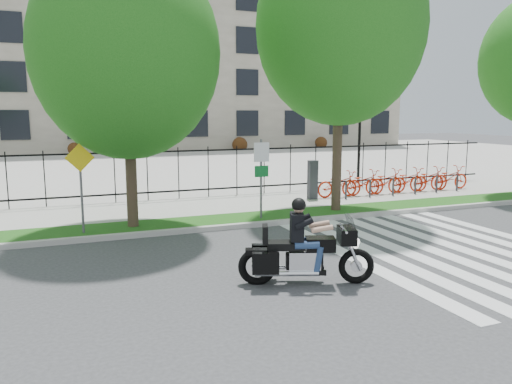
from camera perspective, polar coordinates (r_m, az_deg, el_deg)
name	(u,v)px	position (r m, az deg, el deg)	size (l,w,h in m)	color
ground	(272,270)	(11.21, 1.85, -8.92)	(120.00, 120.00, 0.00)	#353537
curb	(218,228)	(14.91, -4.41, -4.10)	(60.00, 0.20, 0.15)	#AAA7A0
grass_verge	(210,222)	(15.70, -5.33, -3.44)	(60.00, 1.50, 0.15)	#164A12
sidewalk	(190,208)	(18.07, -7.54, -1.83)	(60.00, 3.50, 0.15)	#9A9890
plaza	(127,163)	(35.21, -14.49, 3.18)	(80.00, 34.00, 0.10)	#9A9890
crosswalk_stripes	(444,249)	(13.78, 20.72, -6.07)	(5.70, 8.00, 0.01)	silver
iron_fence	(179,173)	(19.59, -8.85, 2.16)	(30.00, 0.06, 2.00)	black
office_building	(98,48)	(55.26, -17.58, 15.38)	(60.00, 21.90, 20.15)	gray
lamp_post_right	(360,118)	(26.03, 11.80, 8.28)	(1.06, 0.70, 4.25)	black
street_tree_1	(126,52)	(14.96, -14.60, 15.25)	(5.27, 5.27, 8.04)	#3D3021
street_tree_2	(340,27)	(17.37, 9.61, 18.06)	(5.58, 5.58, 9.28)	#3D3021
bike_share_station	(396,181)	(21.53, 15.67, 1.25)	(7.86, 0.88, 1.50)	#2D2D33
sign_pole_regulatory	(261,168)	(15.60, 0.61, 2.71)	(0.50, 0.09, 2.50)	#59595B
sign_pole_warning	(81,176)	(14.48, -19.41, 1.72)	(0.78, 0.09, 2.49)	#59595B
motorcycle_rider	(306,250)	(10.21, 5.71, -6.58)	(2.66, 1.38, 2.15)	black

